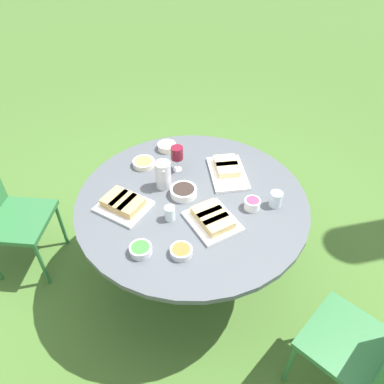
% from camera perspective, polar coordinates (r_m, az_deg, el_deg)
% --- Properties ---
extents(ground_plane, '(40.00, 40.00, 0.00)m').
position_cam_1_polar(ground_plane, '(2.93, -0.00, -12.15)').
color(ground_plane, '#446B2B').
extents(dining_table, '(1.46, 1.46, 0.76)m').
position_cam_1_polar(dining_table, '(2.41, -0.00, -2.58)').
color(dining_table, '#4C4C51').
rests_on(dining_table, ground_plane).
extents(chair_near_left, '(0.51, 0.49, 0.89)m').
position_cam_1_polar(chair_near_left, '(2.92, -26.65, -2.75)').
color(chair_near_left, '#2D6B38').
rests_on(chair_near_left, ground_plane).
extents(chair_near_right, '(0.61, 0.61, 0.89)m').
position_cam_1_polar(chair_near_right, '(2.23, 25.00, -20.38)').
color(chair_near_right, '#2D6B38').
rests_on(chair_near_right, ground_plane).
extents(water_pitcher, '(0.11, 0.10, 0.19)m').
position_cam_1_polar(water_pitcher, '(2.40, -4.40, 2.62)').
color(water_pitcher, silver).
rests_on(water_pitcher, dining_table).
extents(wine_glass, '(0.08, 0.08, 0.18)m').
position_cam_1_polar(wine_glass, '(2.51, -2.31, 5.85)').
color(wine_glass, silver).
rests_on(wine_glass, dining_table).
extents(platter_bread_main, '(0.38, 0.36, 0.07)m').
position_cam_1_polar(platter_bread_main, '(2.19, 3.15, -4.13)').
color(platter_bread_main, white).
rests_on(platter_bread_main, dining_table).
extents(platter_charcuterie, '(0.38, 0.25, 0.06)m').
position_cam_1_polar(platter_charcuterie, '(2.55, 5.39, 3.41)').
color(platter_charcuterie, white).
rests_on(platter_charcuterie, dining_table).
extents(platter_sandwich_side, '(0.38, 0.39, 0.07)m').
position_cam_1_polar(platter_sandwich_side, '(2.32, -10.41, -1.78)').
color(platter_sandwich_side, white).
rests_on(platter_sandwich_side, dining_table).
extents(bowl_fries, '(0.15, 0.15, 0.04)m').
position_cam_1_polar(bowl_fries, '(2.63, -7.37, 4.44)').
color(bowl_fries, beige).
rests_on(bowl_fries, dining_table).
extents(bowl_salad, '(0.12, 0.12, 0.05)m').
position_cam_1_polar(bowl_salad, '(2.06, -7.82, -8.66)').
color(bowl_salad, silver).
rests_on(bowl_salad, dining_table).
extents(bowl_olives, '(0.17, 0.17, 0.05)m').
position_cam_1_polar(bowl_olives, '(2.37, -1.30, 0.10)').
color(bowl_olives, white).
rests_on(bowl_olives, dining_table).
extents(bowl_dip_red, '(0.10, 0.10, 0.06)m').
position_cam_1_polar(bowl_dip_red, '(2.30, 9.17, -1.74)').
color(bowl_dip_red, white).
rests_on(bowl_dip_red, dining_table).
extents(bowl_dip_cream, '(0.13, 0.13, 0.05)m').
position_cam_1_polar(bowl_dip_cream, '(2.77, -3.86, 6.98)').
color(bowl_dip_cream, beige).
rests_on(bowl_dip_cream, dining_table).
extents(bowl_roasted_veg, '(0.12, 0.12, 0.04)m').
position_cam_1_polar(bowl_roasted_veg, '(2.04, -1.66, -8.99)').
color(bowl_roasted_veg, silver).
rests_on(bowl_roasted_veg, dining_table).
extents(cup_water_near, '(0.06, 0.06, 0.09)m').
position_cam_1_polar(cup_water_near, '(2.20, -3.40, -3.25)').
color(cup_water_near, silver).
rests_on(cup_water_near, dining_table).
extents(cup_water_far, '(0.08, 0.08, 0.10)m').
position_cam_1_polar(cup_water_far, '(2.34, 12.65, -1.07)').
color(cup_water_far, silver).
rests_on(cup_water_far, dining_table).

